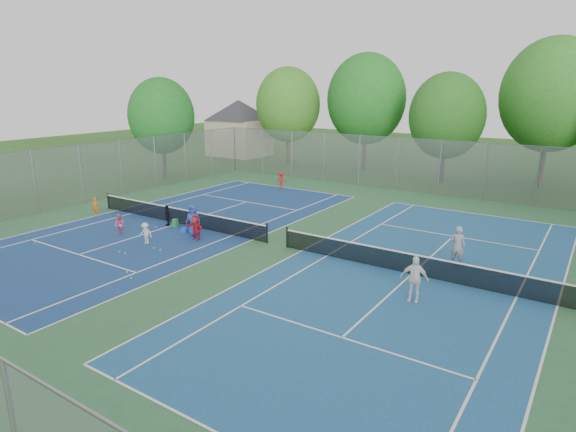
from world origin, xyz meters
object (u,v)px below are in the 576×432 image
object	(u,v)px
ball_hopper	(175,223)
instructor	(458,246)
net_left	(178,216)
ball_crate	(184,230)
net_right	(412,265)

from	to	relation	value
ball_hopper	instructor	bearing A→B (deg)	10.43
net_left	instructor	distance (m)	15.42
ball_crate	ball_hopper	xyz separation A→B (m)	(-1.13, 0.42, 0.11)
ball_crate	instructor	distance (m)	14.11
net_right	ball_hopper	world-z (taller)	net_right
ball_hopper	net_right	bearing A→B (deg)	2.58
net_right	instructor	distance (m)	2.51
net_right	ball_hopper	distance (m)	13.61
ball_crate	net_left	bearing A→B (deg)	146.15
net_right	instructor	bearing A→B (deg)	59.20
ball_hopper	instructor	distance (m)	15.13
net_left	ball_hopper	world-z (taller)	net_left
ball_hopper	ball_crate	bearing A→B (deg)	-20.15
net_right	net_left	bearing A→B (deg)	180.00
ball_crate	ball_hopper	distance (m)	1.21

